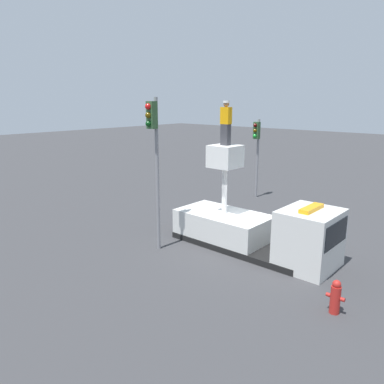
# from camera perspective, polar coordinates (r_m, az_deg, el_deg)

# --- Properties ---
(ground_plane) EXTENTS (120.00, 120.00, 0.00)m
(ground_plane) POSITION_cam_1_polar(r_m,az_deg,el_deg) (15.73, 7.47, -8.24)
(ground_plane) COLOR #38383A
(bucket_truck) EXTENTS (6.72, 2.22, 4.11)m
(bucket_truck) POSITION_cam_1_polar(r_m,az_deg,el_deg) (15.12, 9.43, -5.66)
(bucket_truck) COLOR black
(bucket_truck) RESTS_ON ground
(worker) EXTENTS (0.40, 0.26, 1.75)m
(worker) POSITION_cam_1_polar(r_m,az_deg,el_deg) (15.14, 5.19, 10.42)
(worker) COLOR #38383D
(worker) RESTS_ON bucket_truck
(traffic_light_pole) EXTENTS (0.34, 0.57, 5.99)m
(traffic_light_pole) POSITION_cam_1_polar(r_m,az_deg,el_deg) (14.34, -5.79, 7.10)
(traffic_light_pole) COLOR gray
(traffic_light_pole) RESTS_ON ground
(traffic_light_across) EXTENTS (0.34, 0.57, 4.78)m
(traffic_light_across) POSITION_cam_1_polar(r_m,az_deg,el_deg) (22.96, 9.84, 7.41)
(traffic_light_across) COLOR gray
(traffic_light_across) RESTS_ON ground
(fire_hydrant) EXTENTS (0.52, 0.28, 1.01)m
(fire_hydrant) POSITION_cam_1_polar(r_m,az_deg,el_deg) (11.64, 21.02, -14.72)
(fire_hydrant) COLOR #B2231E
(fire_hydrant) RESTS_ON ground
(traffic_cone_rear) EXTENTS (0.39, 0.39, 0.76)m
(traffic_cone_rear) POSITION_cam_1_polar(r_m,az_deg,el_deg) (17.66, -2.08, -4.37)
(traffic_cone_rear) COLOR black
(traffic_cone_rear) RESTS_ON ground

